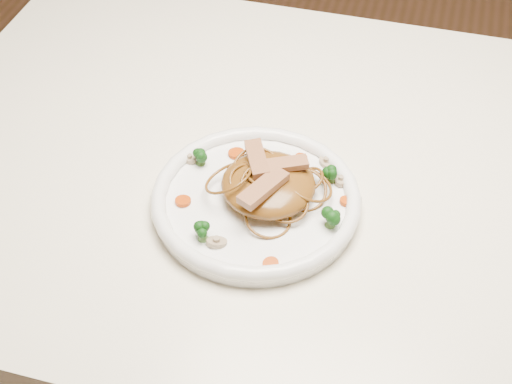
# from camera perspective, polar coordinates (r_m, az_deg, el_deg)

# --- Properties ---
(table) EXTENTS (1.20, 0.80, 0.75)m
(table) POSITION_cam_1_polar(r_m,az_deg,el_deg) (1.10, 4.78, -2.08)
(table) COLOR #EEE6CA
(table) RESTS_ON ground
(plate) EXTENTS (0.34, 0.34, 0.02)m
(plate) POSITION_cam_1_polar(r_m,az_deg,el_deg) (0.96, 0.00, -0.92)
(plate) COLOR white
(plate) RESTS_ON table
(noodle_mound) EXTENTS (0.14, 0.14, 0.04)m
(noodle_mound) POSITION_cam_1_polar(r_m,az_deg,el_deg) (0.95, 0.96, 0.60)
(noodle_mound) COLOR brown
(noodle_mound) RESTS_ON plate
(chicken_a) EXTENTS (0.06, 0.05, 0.01)m
(chicken_a) POSITION_cam_1_polar(r_m,az_deg,el_deg) (0.95, 2.17, 2.15)
(chicken_a) COLOR #A6724E
(chicken_a) RESTS_ON noodle_mound
(chicken_b) EXTENTS (0.05, 0.07, 0.01)m
(chicken_b) POSITION_cam_1_polar(r_m,az_deg,el_deg) (0.95, 0.08, 2.59)
(chicken_b) COLOR #A6724E
(chicken_b) RESTS_ON noodle_mound
(chicken_c) EXTENTS (0.05, 0.08, 0.01)m
(chicken_c) POSITION_cam_1_polar(r_m,az_deg,el_deg) (0.91, 0.57, 0.32)
(chicken_c) COLOR #A6724E
(chicken_c) RESTS_ON noodle_mound
(broccoli_0) EXTENTS (0.03, 0.03, 0.03)m
(broccoli_0) POSITION_cam_1_polar(r_m,az_deg,el_deg) (0.98, 6.01, 1.61)
(broccoli_0) COLOR #11470E
(broccoli_0) RESTS_ON plate
(broccoli_1) EXTENTS (0.03, 0.03, 0.03)m
(broccoli_1) POSITION_cam_1_polar(r_m,az_deg,el_deg) (1.00, -4.34, 2.85)
(broccoli_1) COLOR #11470E
(broccoli_1) RESTS_ON plate
(broccoli_2) EXTENTS (0.03, 0.03, 0.03)m
(broccoli_2) POSITION_cam_1_polar(r_m,az_deg,el_deg) (0.91, -4.12, -3.06)
(broccoli_2) COLOR #11470E
(broccoli_2) RESTS_ON plate
(broccoli_3) EXTENTS (0.04, 0.04, 0.03)m
(broccoli_3) POSITION_cam_1_polar(r_m,az_deg,el_deg) (0.92, 5.81, -1.86)
(broccoli_3) COLOR #11470E
(broccoli_3) RESTS_ON plate
(carrot_0) EXTENTS (0.02, 0.02, 0.00)m
(carrot_0) POSITION_cam_1_polar(r_m,az_deg,el_deg) (1.01, 3.50, 2.66)
(carrot_0) COLOR #B53506
(carrot_0) RESTS_ON plate
(carrot_1) EXTENTS (0.02, 0.02, 0.00)m
(carrot_1) POSITION_cam_1_polar(r_m,az_deg,el_deg) (0.96, -5.66, -0.70)
(carrot_1) COLOR #B53506
(carrot_1) RESTS_ON plate
(carrot_2) EXTENTS (0.02, 0.02, 0.00)m
(carrot_2) POSITION_cam_1_polar(r_m,az_deg,el_deg) (0.96, 7.00, -0.71)
(carrot_2) COLOR #B53506
(carrot_2) RESTS_ON plate
(carrot_3) EXTENTS (0.03, 0.03, 0.00)m
(carrot_3) POSITION_cam_1_polar(r_m,az_deg,el_deg) (1.02, -1.52, 3.00)
(carrot_3) COLOR #B53506
(carrot_3) RESTS_ON plate
(carrot_4) EXTENTS (0.02, 0.02, 0.00)m
(carrot_4) POSITION_cam_1_polar(r_m,az_deg,el_deg) (0.88, 1.15, -5.59)
(carrot_4) COLOR #B53506
(carrot_4) RESTS_ON plate
(mushroom_0) EXTENTS (0.03, 0.03, 0.01)m
(mushroom_0) POSITION_cam_1_polar(r_m,az_deg,el_deg) (0.91, -3.06, -3.89)
(mushroom_0) COLOR tan
(mushroom_0) RESTS_ON plate
(mushroom_1) EXTENTS (0.02, 0.02, 0.01)m
(mushroom_1) POSITION_cam_1_polar(r_m,az_deg,el_deg) (0.99, 6.57, 0.87)
(mushroom_1) COLOR tan
(mushroom_1) RESTS_ON plate
(mushroom_2) EXTENTS (0.03, 0.03, 0.01)m
(mushroom_2) POSITION_cam_1_polar(r_m,az_deg,el_deg) (1.01, -5.14, 2.54)
(mushroom_2) COLOR tan
(mushroom_2) RESTS_ON plate
(mushroom_3) EXTENTS (0.03, 0.03, 0.01)m
(mushroom_3) POSITION_cam_1_polar(r_m,az_deg,el_deg) (1.01, 5.43, 2.30)
(mushroom_3) COLOR tan
(mushroom_3) RESTS_ON plate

